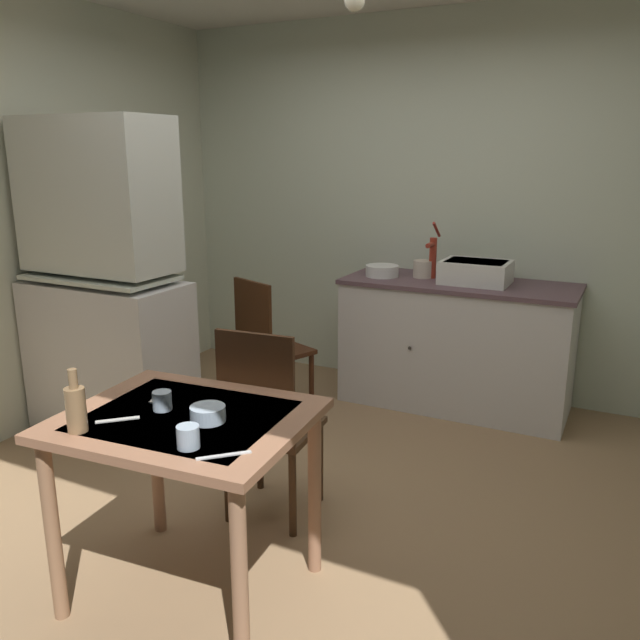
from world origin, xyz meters
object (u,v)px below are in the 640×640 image
mixing_bowl_counter (382,271)px  dining_table (187,444)px  sink_basin (476,272)px  hand_pump (433,254)px  glass_bottle (76,407)px  chair_by_counter (267,344)px  serving_bowl_wide (208,414)px  teacup_cream (188,437)px  hutch_cabinet (105,293)px  chair_far_side (267,421)px

mixing_bowl_counter → dining_table: bearing=-86.6°
sink_basin → hand_pump: 0.33m
hand_pump → glass_bottle: 2.81m
glass_bottle → hand_pump: bearing=81.0°
sink_basin → hand_pump: hand_pump is taller
chair_by_counter → serving_bowl_wide: chair_by_counter is taller
teacup_cream → chair_by_counter: bearing=114.3°
hand_pump → mixing_bowl_counter: (-0.33, -0.10, -0.13)m
hutch_cabinet → dining_table: 1.77m
serving_bowl_wide → glass_bottle: size_ratio=0.56×
chair_far_side → serving_bowl_wide: chair_far_side is taller
serving_bowl_wide → chair_by_counter: bearing=114.9°
teacup_cream → chair_far_side: bearing=103.4°
teacup_cream → glass_bottle: glass_bottle is taller
hand_pump → mixing_bowl_counter: size_ratio=1.69×
chair_far_side → serving_bowl_wide: (0.12, -0.61, 0.29)m
dining_table → chair_far_side: (-0.01, 0.60, -0.15)m
hutch_cabinet → chair_by_counter: bearing=44.2°
mixing_bowl_counter → serving_bowl_wide: mixing_bowl_counter is taller
sink_basin → chair_by_counter: sink_basin is taller
serving_bowl_wide → teacup_cream: bearing=-70.7°
dining_table → teacup_cream: bearing=-49.5°
sink_basin → teacup_cream: (-0.32, -2.66, -0.15)m
teacup_cream → sink_basin: bearing=83.1°
mixing_bowl_counter → hand_pump: bearing=16.0°
hutch_cabinet → chair_far_side: size_ratio=1.99×
chair_by_counter → serving_bowl_wide: bearing=-65.1°
chair_far_side → teacup_cream: bearing=-76.6°
chair_far_side → serving_bowl_wide: bearing=-78.7°
hutch_cabinet → hand_pump: bearing=42.1°
mixing_bowl_counter → dining_table: mixing_bowl_counter is taller
sink_basin → chair_far_side: 1.96m
sink_basin → serving_bowl_wide: 2.48m
sink_basin → dining_table: (-0.50, -2.44, -0.31)m
chair_far_side → hand_pump: bearing=83.9°
chair_far_side → teacup_cream: (0.19, -0.82, 0.30)m
dining_table → hutch_cabinet: bearing=143.7°
hutch_cabinet → mixing_bowl_counter: size_ratio=8.37×
hutch_cabinet → chair_by_counter: 1.09m
chair_by_counter → hand_pump: bearing=40.2°
hutch_cabinet → chair_far_side: 1.52m
chair_by_counter → glass_bottle: size_ratio=4.00×
hand_pump → teacup_cream: bearing=-90.1°
dining_table → mixing_bowl_counter: bearing=93.4°
glass_bottle → chair_by_counter: bearing=102.5°
chair_far_side → serving_bowl_wide: 0.69m
hand_pump → sink_basin: bearing=-8.2°
hutch_cabinet → hand_pump: size_ratio=4.96×
chair_far_side → teacup_cream: size_ratio=12.44×
sink_basin → glass_bottle: bearing=-105.5°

